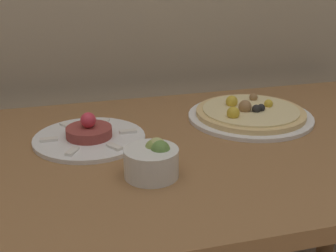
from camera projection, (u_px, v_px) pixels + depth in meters
dining_table at (164, 186)px, 1.07m from camera, size 1.50×0.74×0.74m
pizza_plate at (250, 114)px, 1.20m from camera, size 0.32×0.32×0.05m
tartare_plate at (89, 136)px, 1.07m from camera, size 0.26×0.26×0.07m
small_bowl at (152, 160)px, 0.90m from camera, size 0.11×0.11×0.07m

